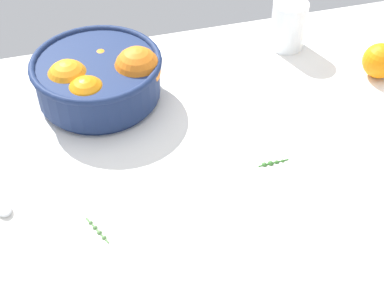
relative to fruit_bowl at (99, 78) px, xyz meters
The scene contains 6 objects.
ground_plane 25.41cm from the fruit_bowl, 70.41° to the right, with size 125.66×82.31×3.00cm, color white.
fruit_bowl is the anchor object (origin of this frame).
second_glass 39.36cm from the fruit_bowl, 10.74° to the left, with size 6.96×6.96×9.63cm.
loose_orange_1 51.93cm from the fruit_bowl, ahead, with size 6.59×6.59×6.59cm, color orange.
herb_sprig_0 33.48cm from the fruit_bowl, 44.55° to the right, with size 5.23×0.99×0.99cm.
herb_sprig_1 29.85cm from the fruit_bowl, 100.10° to the right, with size 2.70×5.38×0.76cm.
Camera 1 is at (-13.36, -55.98, 63.46)cm, focal length 51.80 mm.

